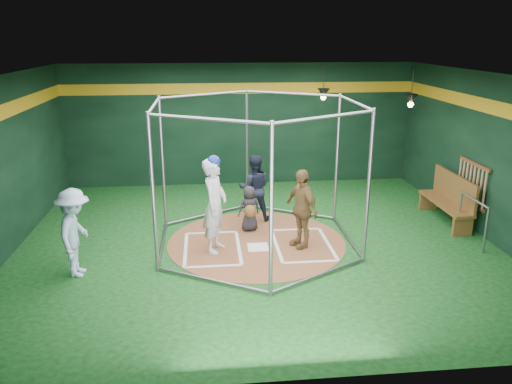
{
  "coord_description": "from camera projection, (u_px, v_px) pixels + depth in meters",
  "views": [
    {
      "loc": [
        -1.02,
        -9.81,
        4.26
      ],
      "look_at": [
        0.0,
        0.1,
        1.1
      ],
      "focal_mm": 35.0,
      "sensor_mm": 36.0,
      "label": 1
    }
  ],
  "objects": [
    {
      "name": "catcher_figure",
      "position": [
        249.0,
        209.0,
        11.16
      ],
      "size": [
        0.58,
        0.62,
        1.03
      ],
      "color": "black",
      "rests_on": "clay_disc"
    },
    {
      "name": "batter_box_left",
      "position": [
        212.0,
        248.0,
        10.36
      ],
      "size": [
        1.17,
        1.77,
        0.01
      ],
      "color": "white",
      "rests_on": "clay_disc"
    },
    {
      "name": "batting_cage",
      "position": [
        256.0,
        175.0,
        10.24
      ],
      "size": [
        4.05,
        4.67,
        3.0
      ],
      "color": "gray",
      "rests_on": "ground"
    },
    {
      "name": "bat_rack",
      "position": [
        472.0,
        183.0,
        11.23
      ],
      "size": [
        0.07,
        1.25,
        0.98
      ],
      "color": "brown",
      "rests_on": "room_shell"
    },
    {
      "name": "visitor_leopard",
      "position": [
        301.0,
        208.0,
        10.24
      ],
      "size": [
        0.78,
        1.05,
        1.66
      ],
      "primitive_type": "imported",
      "rotation": [
        0.0,
        0.0,
        -1.13
      ],
      "color": "#A17E45",
      "rests_on": "clay_disc"
    },
    {
      "name": "clay_disc",
      "position": [
        256.0,
        242.0,
        10.69
      ],
      "size": [
        3.8,
        3.8,
        0.01
      ],
      "primitive_type": "cylinder",
      "color": "brown",
      "rests_on": "ground"
    },
    {
      "name": "steel_railing",
      "position": [
        473.0,
        213.0,
        10.51
      ],
      "size": [
        0.05,
        1.13,
        0.97
      ],
      "color": "gray",
      "rests_on": "ground"
    },
    {
      "name": "home_plate",
      "position": [
        258.0,
        247.0,
        10.4
      ],
      "size": [
        0.43,
        0.43,
        0.01
      ],
      "primitive_type": "cube",
      "color": "white",
      "rests_on": "clay_disc"
    },
    {
      "name": "bystander_blue",
      "position": [
        75.0,
        233.0,
        9.02
      ],
      "size": [
        0.66,
        1.09,
        1.66
      ],
      "primitive_type": "imported",
      "rotation": [
        0.0,
        0.0,
        1.53
      ],
      "color": "#AFCBE8",
      "rests_on": "ground"
    },
    {
      "name": "batter_box_right",
      "position": [
        302.0,
        244.0,
        10.54
      ],
      "size": [
        1.17,
        1.77,
        0.01
      ],
      "color": "white",
      "rests_on": "clay_disc"
    },
    {
      "name": "pendant_lamp_near",
      "position": [
        324.0,
        93.0,
        13.49
      ],
      "size": [
        0.34,
        0.34,
        0.9
      ],
      "color": "black",
      "rests_on": "room_shell"
    },
    {
      "name": "pendant_lamp_far",
      "position": [
        411.0,
        99.0,
        12.15
      ],
      "size": [
        0.34,
        0.34,
        0.9
      ],
      "color": "black",
      "rests_on": "room_shell"
    },
    {
      "name": "room_shell",
      "position": [
        256.0,
        163.0,
        10.17
      ],
      "size": [
        10.1,
        9.1,
        3.53
      ],
      "color": "#0D3C11",
      "rests_on": "ground"
    },
    {
      "name": "umpire",
      "position": [
        254.0,
        188.0,
        11.75
      ],
      "size": [
        0.81,
        0.66,
        1.58
      ],
      "primitive_type": "imported",
      "rotation": [
        0.0,
        0.0,
        3.06
      ],
      "color": "black",
      "rests_on": "clay_disc"
    },
    {
      "name": "dugout_bench",
      "position": [
        449.0,
        198.0,
        11.7
      ],
      "size": [
        0.46,
        1.98,
        1.16
      ],
      "color": "brown",
      "rests_on": "ground"
    },
    {
      "name": "batter_figure",
      "position": [
        215.0,
        204.0,
        9.99
      ],
      "size": [
        0.67,
        0.82,
        2.0
      ],
      "color": "silver",
      "rests_on": "clay_disc"
    }
  ]
}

